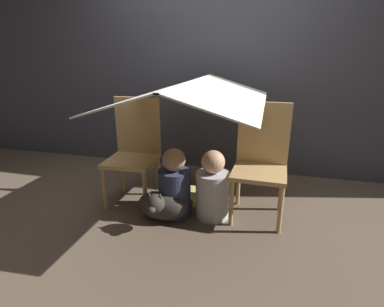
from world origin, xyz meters
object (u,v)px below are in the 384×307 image
Objects in this scene: chair_right at (261,158)px; person_front at (174,187)px; dog at (162,205)px; chair_left at (134,148)px; person_second at (212,189)px.

person_front is at bearing -160.29° from chair_right.
person_front reaches higher than dog.
chair_left and chair_right have the same top height.
chair_right reaches higher than person_front.
person_front is at bearing -172.03° from person_second.
chair_left is at bearing 167.29° from person_second.
chair_right is 0.93m from dog.
chair_right is 1.61× the size of person_second.
chair_left is 1.61× the size of person_second.
person_second is (0.78, -0.18, -0.25)m from chair_left.
person_front is (0.46, -0.22, -0.25)m from chair_left.
person_front is 1.01× the size of person_second.
chair_right is at bearing -2.78° from chair_left.
chair_left reaches higher than person_second.
person_front is 0.19m from dog.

